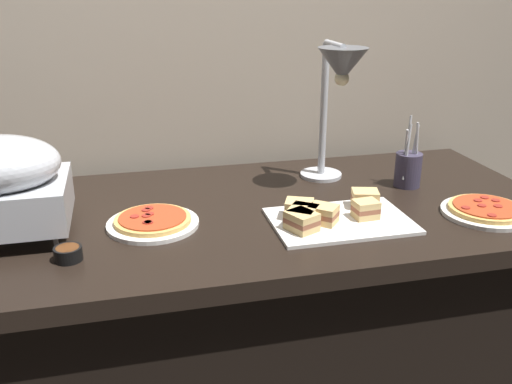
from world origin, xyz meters
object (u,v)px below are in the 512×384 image
(sauce_cup_near, at_px, (68,253))
(utensil_holder, at_px, (408,168))
(pizza_plate_front, at_px, (153,222))
(pizza_plate_center, at_px, (486,210))
(sandwich_platter, at_px, (331,215))
(heat_lamp, at_px, (339,79))

(sauce_cup_near, distance_m, utensil_holder, 1.07)
(pizza_plate_front, bearing_deg, sauce_cup_near, -143.54)
(pizza_plate_front, relative_size, utensil_holder, 1.08)
(pizza_plate_front, distance_m, pizza_plate_center, 0.94)
(pizza_plate_front, bearing_deg, sandwich_platter, -11.32)
(pizza_plate_center, relative_size, utensil_holder, 1.08)
(sauce_cup_near, height_order, utensil_holder, utensil_holder)
(sandwich_platter, bearing_deg, heat_lamp, 67.71)
(sandwich_platter, bearing_deg, pizza_plate_front, 168.68)
(heat_lamp, bearing_deg, sauce_cup_near, -157.94)
(pizza_plate_front, bearing_deg, heat_lamp, 15.94)
(sandwich_platter, height_order, sauce_cup_near, sandwich_platter)
(pizza_plate_front, relative_size, pizza_plate_center, 1.00)
(sauce_cup_near, bearing_deg, pizza_plate_front, 36.46)
(sandwich_platter, bearing_deg, pizza_plate_center, -6.06)
(pizza_plate_center, xyz_separation_m, sandwich_platter, (-0.45, 0.05, 0.01))
(heat_lamp, relative_size, sandwich_platter, 1.19)
(heat_lamp, relative_size, utensil_holder, 1.96)
(heat_lamp, relative_size, pizza_plate_center, 1.82)
(heat_lamp, height_order, sauce_cup_near, heat_lamp)
(sandwich_platter, distance_m, utensil_holder, 0.41)
(heat_lamp, bearing_deg, pizza_plate_front, -164.06)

